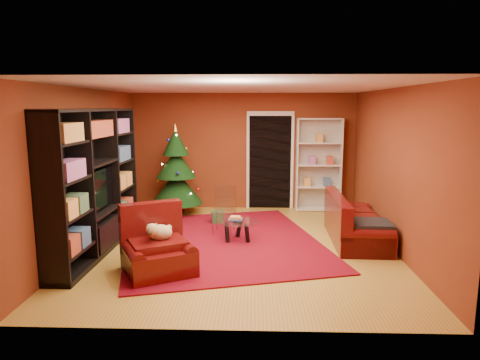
{
  "coord_description": "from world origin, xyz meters",
  "views": [
    {
      "loc": [
        0.24,
        -6.87,
        2.3
      ],
      "look_at": [
        0.0,
        0.4,
        1.05
      ],
      "focal_mm": 32.0,
      "sensor_mm": 36.0,
      "label": 1
    }
  ],
  "objects_px": {
    "armchair": "(158,247)",
    "dog": "(160,232)",
    "gift_box_green": "(218,217)",
    "gift_box_red": "(182,206)",
    "sofa": "(357,218)",
    "acrylic_chair": "(224,213)",
    "coffee_table": "(238,231)",
    "christmas_tree": "(176,170)",
    "white_bookshelf": "(319,165)",
    "rug": "(222,241)",
    "media_unit": "(94,182)"
  },
  "relations": [
    {
      "from": "white_bookshelf",
      "to": "sofa",
      "type": "distance_m",
      "value": 2.34
    },
    {
      "from": "armchair",
      "to": "coffee_table",
      "type": "height_order",
      "value": "armchair"
    },
    {
      "from": "gift_box_green",
      "to": "acrylic_chair",
      "type": "height_order",
      "value": "acrylic_chair"
    },
    {
      "from": "white_bookshelf",
      "to": "armchair",
      "type": "bearing_deg",
      "value": -125.03
    },
    {
      "from": "white_bookshelf",
      "to": "coffee_table",
      "type": "height_order",
      "value": "white_bookshelf"
    },
    {
      "from": "christmas_tree",
      "to": "acrylic_chair",
      "type": "height_order",
      "value": "christmas_tree"
    },
    {
      "from": "white_bookshelf",
      "to": "coffee_table",
      "type": "relative_size",
      "value": 2.92
    },
    {
      "from": "gift_box_red",
      "to": "white_bookshelf",
      "type": "bearing_deg",
      "value": 3.02
    },
    {
      "from": "dog",
      "to": "rug",
      "type": "bearing_deg",
      "value": 33.03
    },
    {
      "from": "sofa",
      "to": "acrylic_chair",
      "type": "bearing_deg",
      "value": 83.6
    },
    {
      "from": "coffee_table",
      "to": "acrylic_chair",
      "type": "bearing_deg",
      "value": 121.82
    },
    {
      "from": "white_bookshelf",
      "to": "dog",
      "type": "height_order",
      "value": "white_bookshelf"
    },
    {
      "from": "christmas_tree",
      "to": "coffee_table",
      "type": "xyz_separation_m",
      "value": [
        1.39,
        -1.89,
        -0.77
      ]
    },
    {
      "from": "gift_box_red",
      "to": "coffee_table",
      "type": "distance_m",
      "value": 2.55
    },
    {
      "from": "rug",
      "to": "white_bookshelf",
      "type": "bearing_deg",
      "value": 50.17
    },
    {
      "from": "media_unit",
      "to": "acrylic_chair",
      "type": "xyz_separation_m",
      "value": [
        1.97,
        1.0,
        -0.74
      ]
    },
    {
      "from": "white_bookshelf",
      "to": "dog",
      "type": "xyz_separation_m",
      "value": [
        -2.73,
        -3.73,
        -0.46
      ]
    },
    {
      "from": "sofa",
      "to": "media_unit",
      "type": "bearing_deg",
      "value": 100.61
    },
    {
      "from": "media_unit",
      "to": "coffee_table",
      "type": "distance_m",
      "value": 2.5
    },
    {
      "from": "armchair",
      "to": "dog",
      "type": "relative_size",
      "value": 2.44
    },
    {
      "from": "rug",
      "to": "dog",
      "type": "height_order",
      "value": "dog"
    },
    {
      "from": "armchair",
      "to": "coffee_table",
      "type": "xyz_separation_m",
      "value": [
        1.05,
        1.45,
        -0.19
      ]
    },
    {
      "from": "gift_box_red",
      "to": "armchair",
      "type": "distance_m",
      "value": 3.65
    },
    {
      "from": "media_unit",
      "to": "white_bookshelf",
      "type": "xyz_separation_m",
      "value": [
        3.95,
        2.9,
        -0.11
      ]
    },
    {
      "from": "sofa",
      "to": "dog",
      "type": "bearing_deg",
      "value": 117.63
    },
    {
      "from": "armchair",
      "to": "rug",
      "type": "bearing_deg",
      "value": 33.55
    },
    {
      "from": "white_bookshelf",
      "to": "coffee_table",
      "type": "distance_m",
      "value": 3.01
    },
    {
      "from": "white_bookshelf",
      "to": "coffee_table",
      "type": "xyz_separation_m",
      "value": [
        -1.7,
        -2.34,
        -0.84
      ]
    },
    {
      "from": "rug",
      "to": "white_bookshelf",
      "type": "distance_m",
      "value": 3.25
    },
    {
      "from": "dog",
      "to": "acrylic_chair",
      "type": "relative_size",
      "value": 0.51
    },
    {
      "from": "sofa",
      "to": "coffee_table",
      "type": "height_order",
      "value": "sofa"
    },
    {
      "from": "gift_box_green",
      "to": "gift_box_red",
      "type": "height_order",
      "value": "gift_box_green"
    },
    {
      "from": "gift_box_green",
      "to": "white_bookshelf",
      "type": "xyz_separation_m",
      "value": [
        2.15,
        1.18,
        0.9
      ]
    },
    {
      "from": "gift_box_green",
      "to": "media_unit",
      "type": "bearing_deg",
      "value": -136.28
    },
    {
      "from": "sofa",
      "to": "christmas_tree",
      "type": "bearing_deg",
      "value": 64.47
    },
    {
      "from": "gift_box_green",
      "to": "coffee_table",
      "type": "height_order",
      "value": "coffee_table"
    },
    {
      "from": "acrylic_chair",
      "to": "gift_box_green",
      "type": "bearing_deg",
      "value": 110.88
    },
    {
      "from": "gift_box_green",
      "to": "gift_box_red",
      "type": "distance_m",
      "value": 1.35
    },
    {
      "from": "sofa",
      "to": "gift_box_red",
      "type": "bearing_deg",
      "value": 60.26
    },
    {
      "from": "christmas_tree",
      "to": "dog",
      "type": "height_order",
      "value": "christmas_tree"
    },
    {
      "from": "gift_box_green",
      "to": "white_bookshelf",
      "type": "bearing_deg",
      "value": 28.8
    },
    {
      "from": "media_unit",
      "to": "christmas_tree",
      "type": "relative_size",
      "value": 1.5
    },
    {
      "from": "gift_box_green",
      "to": "gift_box_red",
      "type": "xyz_separation_m",
      "value": [
        -0.88,
        1.02,
        -0.02
      ]
    },
    {
      "from": "christmas_tree",
      "to": "coffee_table",
      "type": "bearing_deg",
      "value": -53.61
    },
    {
      "from": "rug",
      "to": "acrylic_chair",
      "type": "xyz_separation_m",
      "value": [
        0.0,
        0.48,
        0.38
      ]
    },
    {
      "from": "gift_box_red",
      "to": "armchair",
      "type": "bearing_deg",
      "value": -85.68
    },
    {
      "from": "gift_box_red",
      "to": "acrylic_chair",
      "type": "height_order",
      "value": "acrylic_chair"
    },
    {
      "from": "armchair",
      "to": "dog",
      "type": "xyz_separation_m",
      "value": [
        0.02,
        0.07,
        0.19
      ]
    },
    {
      "from": "christmas_tree",
      "to": "white_bookshelf",
      "type": "distance_m",
      "value": 3.13
    },
    {
      "from": "christmas_tree",
      "to": "gift_box_green",
      "type": "height_order",
      "value": "christmas_tree"
    }
  ]
}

